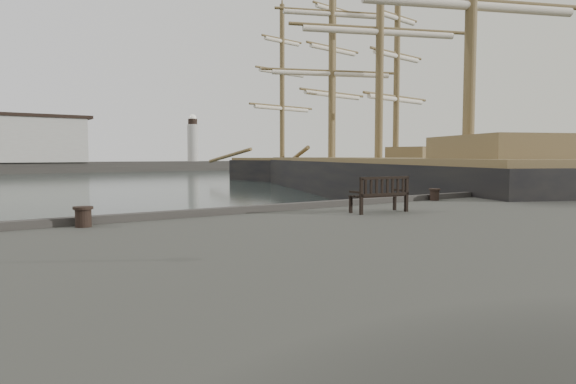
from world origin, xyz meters
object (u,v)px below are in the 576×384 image
object	(u,v)px
bench	(379,201)
bollard_left	(83,217)
tall_ship_main	(378,185)
bollard_right	(434,195)
tall_ship_far	(333,176)

from	to	relation	value
bench	bollard_left	bearing A→B (deg)	173.52
tall_ship_main	bollard_left	bearing A→B (deg)	-124.00
bench	bollard_left	world-z (taller)	bench
bollard_right	tall_ship_far	world-z (taller)	tall_ship_far
bollard_left	tall_ship_far	world-z (taller)	tall_ship_far
bollard_left	tall_ship_far	size ratio (longest dim) A/B	0.01
bench	tall_ship_main	world-z (taller)	tall_ship_main
bench	bollard_right	distance (m)	4.59
bollard_right	tall_ship_far	xyz separation A→B (m)	(22.88, 33.11, -0.91)
tall_ship_main	bench	bearing A→B (deg)	-112.17
bollard_right	bench	bearing A→B (deg)	-159.00
bollard_left	tall_ship_main	distance (m)	30.92
bench	tall_ship_far	bearing A→B (deg)	57.58
bench	tall_ship_far	distance (m)	44.12
bollard_right	bollard_left	bearing A→B (deg)	-179.64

